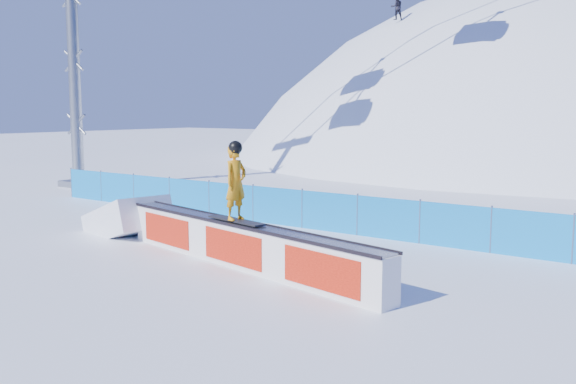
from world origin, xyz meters
The scene contains 6 objects.
ground centered at (0.00, 0.00, 0.00)m, with size 160.00×160.00×0.00m, color white.
snow_hill centered at (0.00, 42.00, -18.00)m, with size 64.00×64.00×64.00m.
safety_fence centered at (0.00, 4.50, 0.60)m, with size 22.05×0.05×1.30m.
rail_box centered at (2.76, -0.47, 0.53)m, with size 8.92×2.41×1.08m.
snow_ramp centered at (-2.74, 0.65, 0.00)m, with size 2.57×1.71×0.96m, color white, non-canonical shape.
snowboarder centered at (2.54, -0.43, 2.02)m, with size 1.86×0.69×1.92m.
Camera 1 is at (12.47, -11.80, 3.73)m, focal length 40.00 mm.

